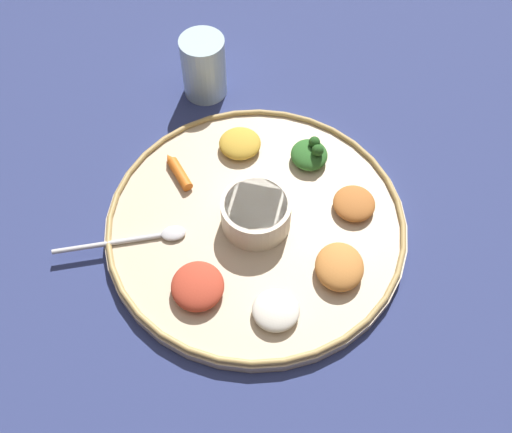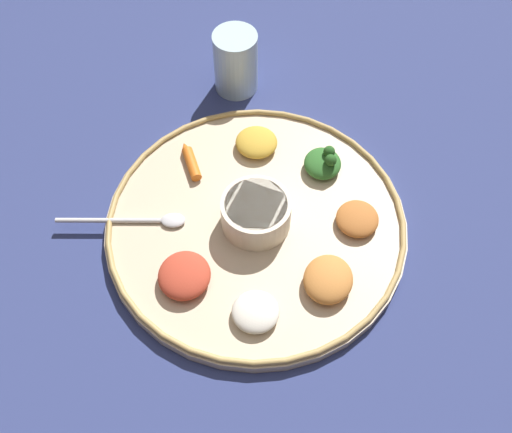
{
  "view_description": "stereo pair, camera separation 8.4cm",
  "coord_description": "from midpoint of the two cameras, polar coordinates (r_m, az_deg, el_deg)",
  "views": [
    {
      "loc": [
        -0.27,
        0.38,
        0.74
      ],
      "look_at": [
        0.0,
        0.0,
        0.03
      ],
      "focal_mm": 43.27,
      "sensor_mm": 36.0,
      "label": 1
    },
    {
      "loc": [
        -0.33,
        0.32,
        0.74
      ],
      "look_at": [
        0.0,
        0.0,
        0.03
      ],
      "focal_mm": 43.27,
      "sensor_mm": 36.0,
      "label": 2
    }
  ],
  "objects": [
    {
      "name": "drinking_glass",
      "position": [
        1.01,
        -7.27,
        13.12
      ],
      "size": [
        0.07,
        0.07,
        0.1
      ],
      "color": "silver",
      "rests_on": "ground_plane"
    },
    {
      "name": "mound_berbere_red",
      "position": [
        0.8,
        -8.37,
        -6.69
      ],
      "size": [
        0.1,
        0.1,
        0.03
      ],
      "primitive_type": "ellipsoid",
      "rotation": [
        0.0,
        0.0,
        0.72
      ],
      "color": "#B73D28",
      "rests_on": "platter"
    },
    {
      "name": "spoon",
      "position": [
        0.86,
        -13.39,
        -2.2
      ],
      "size": [
        0.14,
        0.14,
        0.01
      ],
      "color": "silver",
      "rests_on": "platter"
    },
    {
      "name": "mound_lentil_yellow",
      "position": [
        0.93,
        -4.11,
        6.57
      ],
      "size": [
        0.09,
        0.09,
        0.02
      ],
      "primitive_type": "ellipsoid",
      "rotation": [
        0.0,
        0.0,
        2.24
      ],
      "color": "gold",
      "rests_on": "platter"
    },
    {
      "name": "greens_pile",
      "position": [
        0.91,
        2.31,
        5.65
      ],
      "size": [
        0.08,
        0.08,
        0.04
      ],
      "color": "#2D6628",
      "rests_on": "platter"
    },
    {
      "name": "mound_chickpea",
      "position": [
        0.87,
        6.33,
        0.99
      ],
      "size": [
        0.08,
        0.08,
        0.02
      ],
      "primitive_type": "ellipsoid",
      "rotation": [
        0.0,
        0.0,
        3.7
      ],
      "color": "#B2662D",
      "rests_on": "platter"
    },
    {
      "name": "carrot_near_spoon",
      "position": [
        0.91,
        -9.92,
        3.92
      ],
      "size": [
        0.07,
        0.04,
        0.02
      ],
      "color": "orange",
      "rests_on": "platter"
    },
    {
      "name": "ground_plane",
      "position": [
        0.87,
        -2.77,
        -1.32
      ],
      "size": [
        2.4,
        2.4,
        0.0
      ],
      "primitive_type": "plane",
      "color": "navy"
    },
    {
      "name": "platter",
      "position": [
        0.86,
        -2.79,
        -1.04
      ],
      "size": [
        0.42,
        0.42,
        0.02
      ],
      "primitive_type": "cylinder",
      "color": "#C6B293",
      "rests_on": "ground_plane"
    },
    {
      "name": "platter_rim",
      "position": [
        0.85,
        -2.82,
        -0.66
      ],
      "size": [
        0.42,
        0.42,
        0.01
      ],
      "primitive_type": "torus",
      "color": "tan",
      "rests_on": "platter"
    },
    {
      "name": "mound_rice_white",
      "position": [
        0.78,
        -1.27,
        -8.91
      ],
      "size": [
        0.08,
        0.08,
        0.02
      ],
      "primitive_type": "ellipsoid",
      "rotation": [
        0.0,
        0.0,
        2.42
      ],
      "color": "silver",
      "rests_on": "platter"
    },
    {
      "name": "center_bowl",
      "position": [
        0.84,
        -2.88,
        0.16
      ],
      "size": [
        0.1,
        0.1,
        0.05
      ],
      "color": "beige",
      "rests_on": "platter"
    },
    {
      "name": "mound_squash",
      "position": [
        0.81,
        4.83,
        -4.81
      ],
      "size": [
        0.09,
        0.09,
        0.03
      ],
      "primitive_type": "ellipsoid",
      "rotation": [
        0.0,
        0.0,
        2.1
      ],
      "color": "#C67A38",
      "rests_on": "platter"
    }
  ]
}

